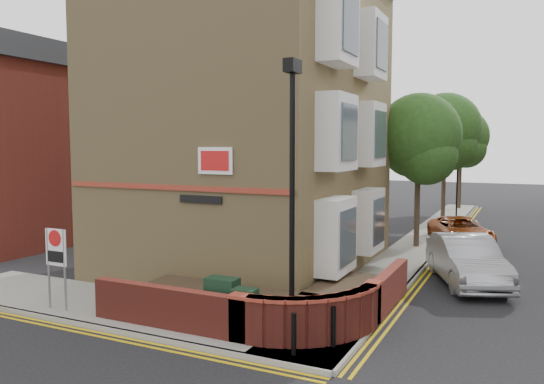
{
  "coord_description": "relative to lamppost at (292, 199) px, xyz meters",
  "views": [
    {
      "loc": [
        6.32,
        -9.59,
        4.53
      ],
      "look_at": [
        -0.25,
        4.0,
        3.21
      ],
      "focal_mm": 35.0,
      "sensor_mm": 36.0,
      "label": 1
    }
  ],
  "objects": [
    {
      "name": "ground",
      "position": [
        -1.6,
        -1.2,
        -3.34
      ],
      "size": [
        120.0,
        120.0,
        0.0
      ],
      "primitive_type": "plane",
      "color": "black",
      "rests_on": "ground"
    },
    {
      "name": "pavement_corner",
      "position": [
        -5.1,
        0.3,
        -3.28
      ],
      "size": [
        13.0,
        3.0,
        0.12
      ],
      "primitive_type": "cube",
      "color": "gray",
      "rests_on": "ground"
    },
    {
      "name": "pavement_main",
      "position": [
        0.4,
        14.8,
        -3.28
      ],
      "size": [
        2.0,
        32.0,
        0.12
      ],
      "primitive_type": "cube",
      "color": "gray",
      "rests_on": "ground"
    },
    {
      "name": "kerb_side",
      "position": [
        -5.1,
        -1.2,
        -3.28
      ],
      "size": [
        13.0,
        0.15,
        0.12
      ],
      "primitive_type": "cube",
      "color": "gray",
      "rests_on": "ground"
    },
    {
      "name": "kerb_main_near",
      "position": [
        1.4,
        14.8,
        -3.28
      ],
      "size": [
        0.15,
        32.0,
        0.12
      ],
      "primitive_type": "cube",
      "color": "gray",
      "rests_on": "ground"
    },
    {
      "name": "yellow_lines_side",
      "position": [
        -5.1,
        -1.45,
        -3.34
      ],
      "size": [
        13.0,
        0.28,
        0.01
      ],
      "primitive_type": "cube",
      "color": "gold",
      "rests_on": "ground"
    },
    {
      "name": "yellow_lines_main",
      "position": [
        1.65,
        14.8,
        -3.34
      ],
      "size": [
        0.28,
        32.0,
        0.01
      ],
      "primitive_type": "cube",
      "color": "gold",
      "rests_on": "ground"
    },
    {
      "name": "corner_building",
      "position": [
        -4.44,
        6.8,
        2.88
      ],
      "size": [
        8.95,
        10.4,
        13.6
      ],
      "color": "#9E8554",
      "rests_on": "ground"
    },
    {
      "name": "garden_wall",
      "position": [
        -1.6,
        1.3,
        -3.34
      ],
      "size": [
        6.8,
        6.0,
        1.2
      ],
      "primitive_type": null,
      "color": "maroon",
      "rests_on": "ground"
    },
    {
      "name": "lamppost",
      "position": [
        0.0,
        0.0,
        0.0
      ],
      "size": [
        0.25,
        0.5,
        6.3
      ],
      "color": "black",
      "rests_on": "pavement_corner"
    },
    {
      "name": "utility_cabinet_large",
      "position": [
        -1.9,
        0.1,
        -2.62
      ],
      "size": [
        0.8,
        0.45,
        1.2
      ],
      "primitive_type": "cube",
      "color": "black",
      "rests_on": "pavement_corner"
    },
    {
      "name": "utility_cabinet_small",
      "position": [
        -1.1,
        -0.2,
        -2.67
      ],
      "size": [
        0.55,
        0.4,
        1.1
      ],
      "primitive_type": "cube",
      "color": "black",
      "rests_on": "pavement_corner"
    },
    {
      "name": "bollard_near",
      "position": [
        0.4,
        -0.8,
        -2.77
      ],
      "size": [
        0.11,
        0.11,
        0.9
      ],
      "primitive_type": "cylinder",
      "color": "black",
      "rests_on": "pavement_corner"
    },
    {
      "name": "bollard_far",
      "position": [
        1.0,
        -0.0,
        -2.77
      ],
      "size": [
        0.11,
        0.11,
        0.9
      ],
      "primitive_type": "cylinder",
      "color": "black",
      "rests_on": "pavement_corner"
    },
    {
      "name": "zone_sign",
      "position": [
        -6.6,
        -0.7,
        -1.7
      ],
      "size": [
        0.72,
        0.07,
        2.2
      ],
      "color": "slate",
      "rests_on": "pavement_corner"
    },
    {
      "name": "side_building",
      "position": [
        -16.6,
        6.8,
        1.2
      ],
      "size": [
        6.4,
        10.4,
        9.0
      ],
      "color": "maroon",
      "rests_on": "ground"
    },
    {
      "name": "tree_near",
      "position": [
        0.4,
        12.85,
        1.36
      ],
      "size": [
        3.64,
        3.65,
        6.7
      ],
      "color": "#382B1E",
      "rests_on": "pavement_main"
    },
    {
      "name": "tree_mid",
      "position": [
        0.4,
        20.85,
        1.85
      ],
      "size": [
        4.03,
        4.03,
        7.42
      ],
      "color": "#382B1E",
      "rests_on": "pavement_main"
    },
    {
      "name": "tree_far",
      "position": [
        0.4,
        28.85,
        1.57
      ],
      "size": [
        3.81,
        3.81,
        7.0
      ],
      "color": "#382B1E",
      "rests_on": "pavement_main"
    },
    {
      "name": "traffic_light_assembly",
      "position": [
        0.8,
        23.8,
        -0.56
      ],
      "size": [
        0.2,
        0.16,
        4.2
      ],
      "color": "black",
      "rests_on": "pavement_main"
    },
    {
      "name": "silver_car_near",
      "position": [
        3.03,
        7.4,
        -2.56
      ],
      "size": [
        3.31,
        5.07,
        1.58
      ],
      "primitive_type": "imported",
      "rotation": [
        0.0,
        0.0,
        0.37
      ],
      "color": "#95979C",
      "rests_on": "ground"
    },
    {
      "name": "red_car_main",
      "position": [
        2.03,
        14.84,
        -2.72
      ],
      "size": [
        3.73,
        4.93,
        1.24
      ],
      "primitive_type": "imported",
      "rotation": [
        0.0,
        0.0,
        0.43
      ],
      "color": "#8B380F",
      "rests_on": "ground"
    }
  ]
}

